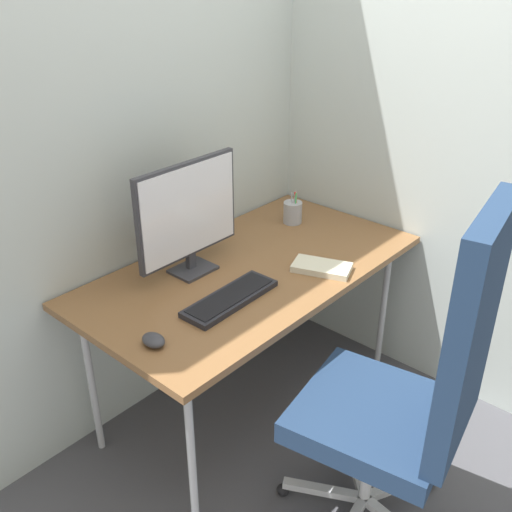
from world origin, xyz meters
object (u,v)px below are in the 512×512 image
Objects in this scene: keyboard at (230,298)px; pen_holder at (293,212)px; notebook at (322,267)px; office_chair at (418,384)px; monitor at (188,214)px; mouse at (153,340)px.

pen_holder is at bearing 20.72° from keyboard.
pen_holder is at bearing 31.59° from notebook.
monitor is at bearing 92.21° from office_chair.
monitor reaches higher than notebook.
monitor is 1.21× the size of keyboard.
pen_holder is (0.65, -0.02, -0.20)m from monitor.
monitor reaches higher than mouse.
mouse is (-0.37, 0.00, 0.01)m from keyboard.
keyboard is at bearing -103.26° from monitor.
keyboard is at bearing 3.78° from mouse.
notebook is (0.36, -0.40, -0.24)m from monitor.
office_chair is 1.07m from monitor.
office_chair is 5.55× the size of notebook.
pen_holder is at bearing 17.89° from mouse.
monitor is at bearing 37.12° from mouse.
keyboard is 0.37m from mouse.
keyboard is at bearing -159.28° from pen_holder.
pen_holder reaches higher than keyboard.
notebook is (0.42, -0.12, 0.00)m from keyboard.
mouse is 0.80m from notebook.
notebook is (0.32, 0.62, 0.07)m from office_chair.
monitor is 0.68m from pen_holder.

